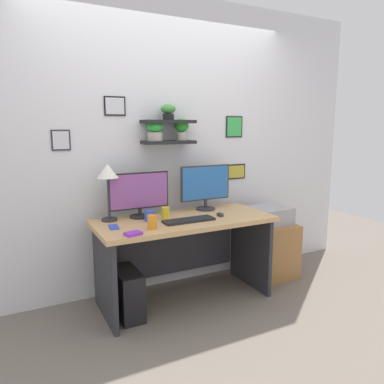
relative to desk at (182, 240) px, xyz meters
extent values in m
plane|color=#70665B|center=(0.00, -0.05, -0.54)|extent=(8.00, 8.00, 0.00)
cube|color=silver|center=(0.00, 0.39, 0.81)|extent=(4.40, 0.04, 2.70)
cube|color=black|center=(0.00, 0.27, 0.85)|extent=(0.48, 0.20, 0.03)
cube|color=black|center=(0.00, 0.27, 1.04)|extent=(0.48, 0.20, 0.03)
cylinder|color=black|center=(0.00, 0.27, 1.08)|extent=(0.10, 0.10, 0.05)
ellipsoid|color=#418D3C|center=(0.00, 0.27, 1.15)|extent=(0.14, 0.14, 0.08)
cylinder|color=#B2A899|center=(-0.13, 0.27, 0.90)|extent=(0.14, 0.14, 0.08)
ellipsoid|color=green|center=(-0.13, 0.27, 0.99)|extent=(0.14, 0.14, 0.10)
cylinder|color=#B2A899|center=(0.13, 0.27, 0.90)|extent=(0.10, 0.10, 0.08)
ellipsoid|color=green|center=(0.13, 0.27, 1.00)|extent=(0.13, 0.13, 0.12)
cube|color=black|center=(-0.46, 0.36, 1.17)|extent=(0.19, 0.02, 0.16)
cube|color=silver|center=(-0.46, 0.36, 1.17)|extent=(0.16, 0.00, 0.14)
cube|color=black|center=(0.80, 0.36, 0.53)|extent=(0.24, 0.02, 0.15)
cube|color=gold|center=(0.80, 0.36, 0.53)|extent=(0.22, 0.00, 0.13)
cube|color=#2D2D33|center=(-0.92, 0.36, 0.88)|extent=(0.15, 0.02, 0.17)
cube|color=silver|center=(-0.92, 0.36, 0.88)|extent=(0.13, 0.00, 0.14)
cube|color=black|center=(0.77, 0.36, 0.99)|extent=(0.19, 0.02, 0.21)
cube|color=green|center=(0.77, 0.36, 0.99)|extent=(0.17, 0.00, 0.19)
cube|color=tan|center=(0.00, -0.05, 0.19)|extent=(1.53, 0.68, 0.04)
cube|color=#2D2D33|center=(-0.71, -0.05, -0.18)|extent=(0.04, 0.62, 0.71)
cube|color=#2D2D33|center=(0.71, -0.05, -0.18)|extent=(0.04, 0.62, 0.71)
cube|color=#2D2D33|center=(0.00, 0.25, -0.15)|extent=(1.33, 0.02, 0.50)
cylinder|color=black|center=(-0.33, 0.16, 0.22)|extent=(0.18, 0.18, 0.02)
cylinder|color=black|center=(-0.33, 0.16, 0.27)|extent=(0.03, 0.03, 0.07)
cube|color=black|center=(-0.33, 0.17, 0.45)|extent=(0.54, 0.02, 0.32)
cube|color=#8C4C99|center=(-0.33, 0.15, 0.45)|extent=(0.51, 0.00, 0.29)
cylinder|color=#2D2D33|center=(0.33, 0.16, 0.22)|extent=(0.18, 0.18, 0.02)
cylinder|color=#2D2D33|center=(0.33, 0.16, 0.27)|extent=(0.03, 0.03, 0.09)
cube|color=#2D2D33|center=(0.33, 0.17, 0.47)|extent=(0.51, 0.02, 0.33)
cube|color=#2866B2|center=(0.33, 0.15, 0.47)|extent=(0.48, 0.00, 0.30)
cube|color=black|center=(-0.01, -0.16, 0.22)|extent=(0.44, 0.14, 0.02)
ellipsoid|color=#2D2D33|center=(0.32, -0.13, 0.23)|extent=(0.06, 0.09, 0.03)
cylinder|color=#2D2D33|center=(-0.60, 0.16, 0.22)|extent=(0.13, 0.13, 0.02)
cylinder|color=#2D2D33|center=(-0.60, 0.16, 0.41)|extent=(0.02, 0.02, 0.34)
cone|color=white|center=(-0.60, 0.16, 0.63)|extent=(0.17, 0.17, 0.11)
cube|color=blue|center=(-0.62, -0.07, 0.22)|extent=(0.09, 0.15, 0.01)
cylinder|color=blue|center=(-0.30, 0.00, 0.26)|extent=(0.08, 0.08, 0.09)
cylinder|color=yellow|center=(-0.15, 0.01, 0.26)|extent=(0.07, 0.07, 0.10)
cube|color=purple|center=(-0.55, -0.33, 0.23)|extent=(0.14, 0.11, 0.02)
cylinder|color=orange|center=(-0.37, -0.24, 0.27)|extent=(0.07, 0.07, 0.11)
cube|color=#9E6B38|center=(1.02, 0.06, -0.26)|extent=(0.44, 0.50, 0.55)
cube|color=#9E9EA3|center=(1.02, 0.06, 0.10)|extent=(0.38, 0.34, 0.17)
cube|color=black|center=(-0.54, -0.09, -0.34)|extent=(0.18, 0.40, 0.39)
camera|label=1|loc=(-1.36, -2.84, 1.00)|focal=34.68mm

